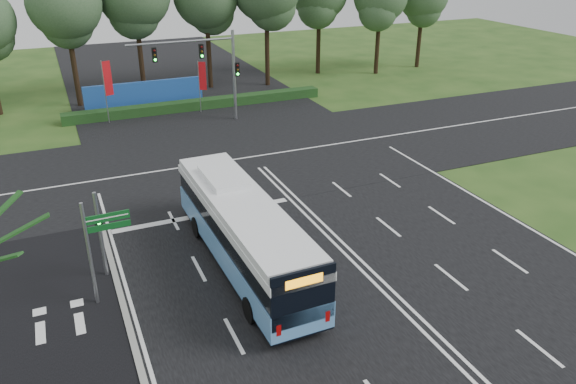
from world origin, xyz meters
The scene contains 13 objects.
ground centered at (0.00, 0.00, 0.00)m, with size 120.00×120.00×0.00m, color #254818.
road_main centered at (0.00, 0.00, 0.02)m, with size 20.00×120.00×0.04m, color black.
road_cross centered at (0.00, 12.00, 0.03)m, with size 120.00×14.00×0.05m, color black.
bike_path centered at (-12.50, -3.00, 0.03)m, with size 5.00×18.00×0.06m, color black.
kerb_strip centered at (-10.10, -3.00, 0.06)m, with size 0.25×18.00×0.12m, color gray.
city_bus centered at (-4.60, -0.50, 1.76)m, with size 2.82×12.20×3.49m.
pedestrian_signal centered at (-10.41, 1.08, 2.19)m, with size 0.36×0.44×4.01m.
street_sign centered at (-10.66, -0.82, 2.81)m, with size 1.76×0.16×4.52m.
banner_flag_left centered at (-7.27, 23.51, 3.20)m, with size 0.69×0.30×4.94m.
banner_flag_mid centered at (0.14, 23.38, 2.81)m, with size 0.60×0.26×4.29m.
traffic_light_gantry centered at (0.21, 20.50, 4.66)m, with size 8.41×0.28×7.00m.
hedge centered at (0.00, 24.50, 0.40)m, with size 22.00×1.20×0.80m, color #173613.
blue_hoarding centered at (-4.00, 27.00, 1.10)m, with size 10.00×0.30×2.20m, color #1D4CA1.
Camera 1 is at (-11.34, -21.09, 13.63)m, focal length 35.00 mm.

